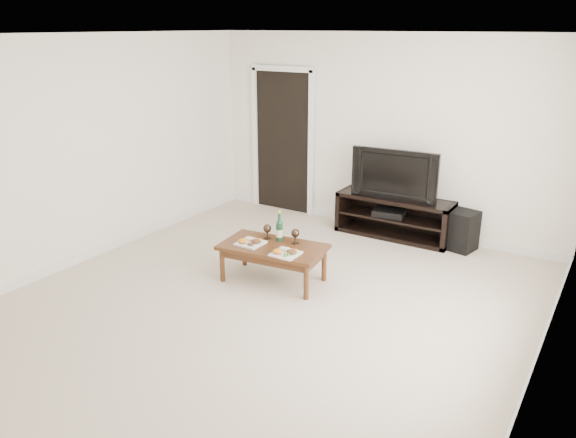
# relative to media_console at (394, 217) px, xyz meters

# --- Properties ---
(floor) EXTENTS (5.50, 5.50, 0.00)m
(floor) POSITION_rel_media_console_xyz_m (-0.34, -2.50, -0.28)
(floor) COLOR beige
(floor) RESTS_ON ground
(back_wall) EXTENTS (5.00, 0.04, 2.60)m
(back_wall) POSITION_rel_media_console_xyz_m (-0.34, 0.27, 1.02)
(back_wall) COLOR white
(back_wall) RESTS_ON ground
(ceiling) EXTENTS (5.00, 5.50, 0.04)m
(ceiling) POSITION_rel_media_console_xyz_m (-0.34, -2.50, 2.35)
(ceiling) COLOR white
(ceiling) RESTS_ON back_wall
(doorway) EXTENTS (0.90, 0.02, 2.05)m
(doorway) POSITION_rel_media_console_xyz_m (-1.89, 0.24, 0.75)
(doorway) COLOR black
(doorway) RESTS_ON ground
(media_console) EXTENTS (1.53, 0.45, 0.55)m
(media_console) POSITION_rel_media_console_xyz_m (0.00, 0.00, 0.00)
(media_console) COLOR black
(media_console) RESTS_ON ground
(television) EXTENTS (1.13, 0.22, 0.65)m
(television) POSITION_rel_media_console_xyz_m (-0.00, 0.00, 0.60)
(television) COLOR black
(television) RESTS_ON media_console
(av_receiver) EXTENTS (0.44, 0.36, 0.08)m
(av_receiver) POSITION_rel_media_console_xyz_m (-0.07, -0.01, 0.05)
(av_receiver) COLOR black
(av_receiver) RESTS_ON media_console
(subwoofer) EXTENTS (0.39, 0.39, 0.50)m
(subwoofer) POSITION_rel_media_console_xyz_m (0.89, 0.02, -0.02)
(subwoofer) COLOR black
(subwoofer) RESTS_ON ground
(coffee_table) EXTENTS (1.19, 0.74, 0.42)m
(coffee_table) POSITION_rel_media_console_xyz_m (-0.60, -2.00, -0.07)
(coffee_table) COLOR #523016
(coffee_table) RESTS_ON ground
(plate_left) EXTENTS (0.27, 0.27, 0.07)m
(plate_left) POSITION_rel_media_console_xyz_m (-0.83, -2.09, 0.18)
(plate_left) COLOR white
(plate_left) RESTS_ON coffee_table
(plate_right) EXTENTS (0.27, 0.27, 0.07)m
(plate_right) POSITION_rel_media_console_xyz_m (-0.35, -2.14, 0.18)
(plate_right) COLOR white
(plate_right) RESTS_ON coffee_table
(wine_bottle) EXTENTS (0.07, 0.07, 0.35)m
(wine_bottle) POSITION_rel_media_console_xyz_m (-0.62, -1.83, 0.32)
(wine_bottle) COLOR #103B21
(wine_bottle) RESTS_ON coffee_table
(goblet_left) EXTENTS (0.09, 0.09, 0.17)m
(goblet_left) POSITION_rel_media_console_xyz_m (-0.76, -1.86, 0.23)
(goblet_left) COLOR #36291D
(goblet_left) RESTS_ON coffee_table
(goblet_right) EXTENTS (0.09, 0.09, 0.17)m
(goblet_right) POSITION_rel_media_console_xyz_m (-0.42, -1.82, 0.23)
(goblet_right) COLOR #36291D
(goblet_right) RESTS_ON coffee_table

